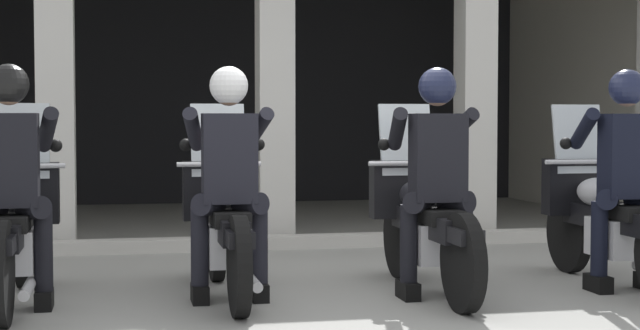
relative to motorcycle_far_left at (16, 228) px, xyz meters
The scene contains 11 objects.
ground_plane 3.54m from the motorcycle_far_left, 52.94° to the left, with size 80.00×80.00×0.00m, color gray.
station_building 6.13m from the motorcycle_far_left, 68.04° to the left, with size 9.55×5.38×3.28m.
kerb_strip 3.22m from the motorcycle_far_left, 46.04° to the left, with size 9.05×0.24×0.12m, color #B7B5AD.
motorcycle_far_left is the anchor object (origin of this frame).
police_officer_far_left 0.52m from the motorcycle_far_left, 90.26° to the right, with size 0.63×0.61×1.58m.
motorcycle_center_left 1.41m from the motorcycle_far_left, ahead, with size 0.62×2.04×1.35m.
police_officer_center_left 1.50m from the motorcycle_far_left, 11.22° to the right, with size 0.63×0.61×1.58m.
motorcycle_center_right 2.82m from the motorcycle_far_left, ahead, with size 0.62×2.04×1.35m.
police_officer_center_right 2.88m from the motorcycle_far_left, ahead, with size 0.63×0.61×1.58m.
motorcycle_far_right 4.23m from the motorcycle_far_left, ahead, with size 0.62×2.04×1.35m.
police_officer_far_right 4.27m from the motorcycle_far_left, ahead, with size 0.63×0.61×1.58m.
Camera 1 is at (-1.43, -6.56, 1.23)m, focal length 54.44 mm.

